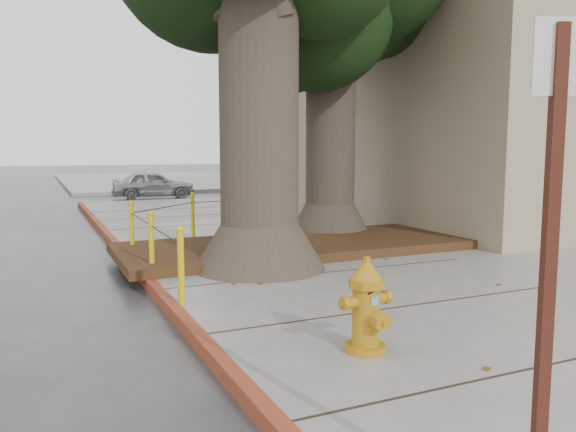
# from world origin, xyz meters

# --- Properties ---
(ground) EXTENTS (140.00, 140.00, 0.00)m
(ground) POSITION_xyz_m (0.00, 0.00, 0.00)
(ground) COLOR #28282B
(ground) RESTS_ON ground
(sidewalk_main) EXTENTS (16.00, 26.00, 0.15)m
(sidewalk_main) POSITION_xyz_m (6.00, 2.50, 0.07)
(sidewalk_main) COLOR slate
(sidewalk_main) RESTS_ON ground
(sidewalk_far) EXTENTS (16.00, 20.00, 0.15)m
(sidewalk_far) POSITION_xyz_m (6.00, 30.00, 0.07)
(sidewalk_far) COLOR slate
(sidewalk_far) RESTS_ON ground
(curb_red) EXTENTS (0.14, 26.00, 0.16)m
(curb_red) POSITION_xyz_m (-2.00, 2.50, 0.07)
(curb_red) COLOR maroon
(curb_red) RESTS_ON ground
(planter_bed) EXTENTS (6.40, 2.60, 0.16)m
(planter_bed) POSITION_xyz_m (0.90, 3.90, 0.23)
(planter_bed) COLOR black
(planter_bed) RESTS_ON sidewalk_main
(building_corner) EXTENTS (12.00, 13.00, 10.00)m
(building_corner) POSITION_xyz_m (10.00, 8.50, 5.00)
(building_corner) COLOR gray
(building_corner) RESTS_ON ground
(building_side_white) EXTENTS (10.00, 10.00, 9.00)m
(building_side_white) POSITION_xyz_m (16.00, 26.00, 4.50)
(building_side_white) COLOR silver
(building_side_white) RESTS_ON ground
(building_side_grey) EXTENTS (12.00, 14.00, 12.00)m
(building_side_grey) POSITION_xyz_m (22.00, 32.00, 6.00)
(building_side_grey) COLOR slate
(building_side_grey) RESTS_ON ground
(tree_far) EXTENTS (4.50, 3.80, 7.17)m
(tree_far) POSITION_xyz_m (2.64, 5.32, 5.02)
(tree_far) COLOR #4C3F33
(tree_far) RESTS_ON sidewalk_main
(bollard_ring) EXTENTS (3.79, 5.39, 0.95)m
(bollard_ring) POSITION_xyz_m (-0.87, 4.38, 0.66)
(bollard_ring) COLOR gold
(bollard_ring) RESTS_ON sidewalk_main
(fire_hydrant) EXTENTS (0.47, 0.42, 0.88)m
(fire_hydrant) POSITION_xyz_m (-0.76, -1.08, 0.58)
(fire_hydrant) COLOR #B87B12
(fire_hydrant) RESTS_ON sidewalk_main
(signpost) EXTENTS (0.22, 0.11, 2.40)m
(signpost) POSITION_xyz_m (-1.35, -3.51, 1.51)
(signpost) COLOR #471911
(signpost) RESTS_ON sidewalk_main
(car_silver) EXTENTS (3.45, 1.73, 1.13)m
(car_silver) POSITION_xyz_m (1.01, 17.78, 0.56)
(car_silver) COLOR #A3A2A7
(car_silver) RESTS_ON ground
(car_red) EXTENTS (3.90, 1.66, 1.25)m
(car_red) POSITION_xyz_m (11.61, 18.83, 0.63)
(car_red) COLOR maroon
(car_red) RESTS_ON ground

